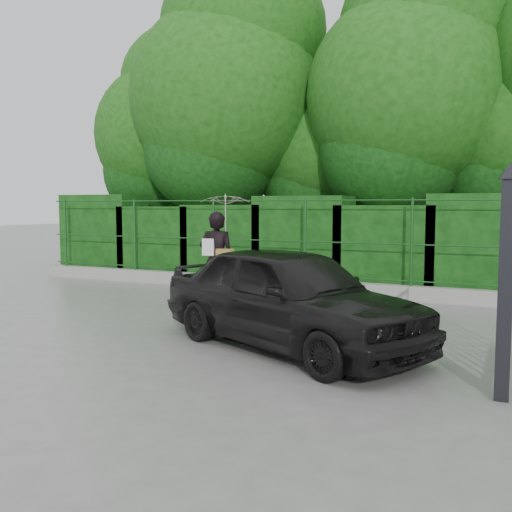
% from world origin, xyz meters
% --- Properties ---
extents(ground, '(80.00, 80.00, 0.00)m').
position_xyz_m(ground, '(0.00, 0.00, 0.00)').
color(ground, gray).
extents(kerb, '(14.00, 0.25, 0.30)m').
position_xyz_m(kerb, '(0.00, 4.50, 0.15)').
color(kerb, '#9E9E99').
rests_on(kerb, ground).
extents(fence, '(14.13, 0.06, 1.80)m').
position_xyz_m(fence, '(0.22, 4.50, 1.20)').
color(fence, '#17471A').
rests_on(fence, kerb).
extents(hedge, '(14.20, 1.20, 2.23)m').
position_xyz_m(hedge, '(-0.05, 5.50, 1.03)').
color(hedge, black).
rests_on(hedge, ground).
extents(trees, '(17.10, 6.15, 8.08)m').
position_xyz_m(trees, '(1.14, 7.74, 4.62)').
color(trees, black).
rests_on(trees, ground).
extents(gate, '(0.22, 2.33, 2.36)m').
position_xyz_m(gate, '(4.60, -0.72, 1.19)').
color(gate, black).
rests_on(gate, ground).
extents(woman, '(1.01, 0.98, 2.17)m').
position_xyz_m(woman, '(-0.36, 2.07, 1.40)').
color(woman, black).
rests_on(woman, ground).
extents(car, '(4.47, 3.27, 1.42)m').
position_xyz_m(car, '(1.90, -0.15, 0.71)').
color(car, black).
rests_on(car, ground).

